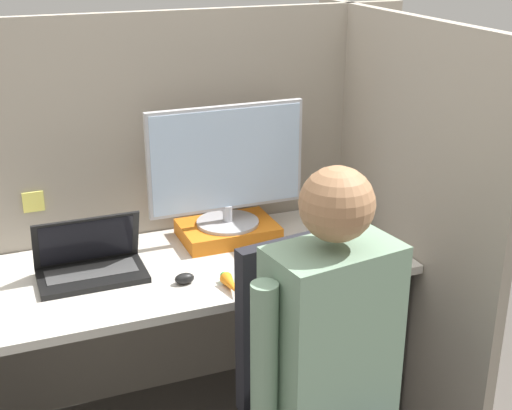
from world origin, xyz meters
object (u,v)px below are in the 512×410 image
paper_box (228,231)px  person (336,366)px  stapler (350,217)px  laptop (91,265)px  carrot_toy (231,285)px  monitor (227,165)px  office_chair (316,407)px

paper_box → person: 0.93m
stapler → person: 1.03m
laptop → carrot_toy: 0.49m
paper_box → laptop: (-0.53, -0.13, 0.01)m
monitor → office_chair: (-0.01, -0.78, -0.51)m
laptop → stapler: 1.03m
paper_box → stapler: 0.50m
monitor → person: bearing=-91.7°
laptop → person: size_ratio=0.28×
monitor → person: 0.97m
laptop → paper_box: bearing=13.6°
office_chair → person: person is taller
carrot_toy → office_chair: office_chair is taller
monitor → stapler: (0.50, -0.04, -0.26)m
laptop → stapler: (1.03, 0.09, -0.02)m
office_chair → paper_box: bearing=89.5°
monitor → stapler: monitor is taller
stapler → paper_box: bearing=175.3°
paper_box → stapler: (0.50, -0.04, -0.01)m
monitor → carrot_toy: (-0.13, -0.40, -0.27)m
paper_box → carrot_toy: 0.42m
paper_box → carrot_toy: (-0.13, -0.40, -0.01)m
stapler → person: bearing=-120.7°
paper_box → carrot_toy: paper_box is taller
stapler → carrot_toy: 0.72m
monitor → stapler: bearing=-5.0°
laptop → office_chair: 0.88m
person → office_chair: bearing=81.4°
paper_box → stapler: bearing=-4.7°
stapler → person: person is taller
paper_box → monitor: 0.26m
paper_box → monitor: bearing=90.0°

